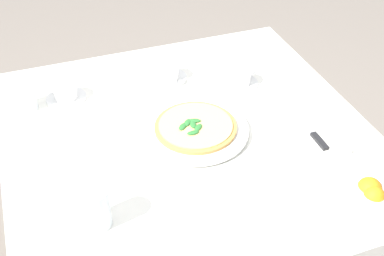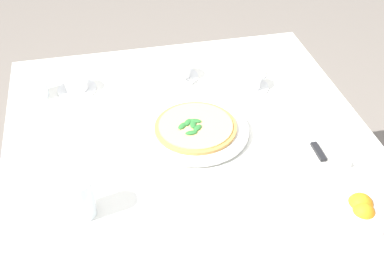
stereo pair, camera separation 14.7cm
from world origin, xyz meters
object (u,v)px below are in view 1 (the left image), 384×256
at_px(pizza_plate, 195,129).
at_px(napkin_folded, 310,135).
at_px(coffee_cup_left_edge, 65,92).
at_px(dinner_knife, 310,131).
at_px(coffee_cup_center_back, 168,72).
at_px(citrus_bowl, 369,193).
at_px(coffee_cup_far_right, 240,77).
at_px(water_glass_right_edge, 96,210).
at_px(pizza, 195,126).
at_px(water_glass_far_left, 24,96).

distance_m(pizza_plate, napkin_folded, 0.34).
distance_m(pizza_plate, coffee_cup_left_edge, 0.46).
xyz_separation_m(napkin_folded, dinner_knife, (0.00, -0.00, 0.01)).
distance_m(coffee_cup_center_back, coffee_cup_left_edge, 0.35).
bearing_deg(citrus_bowl, coffee_cup_far_right, 8.39).
bearing_deg(pizza_plate, water_glass_right_edge, 126.28).
distance_m(coffee_cup_center_back, water_glass_right_edge, 0.66).
bearing_deg(coffee_cup_far_right, coffee_cup_left_edge, 78.87).
bearing_deg(dinner_knife, pizza_plate, 66.78).
relative_size(coffee_cup_left_edge, napkin_folded, 0.57).
bearing_deg(pizza, dinner_knife, -113.72).
distance_m(pizza_plate, coffee_cup_center_back, 0.31).
bearing_deg(coffee_cup_center_back, napkin_folded, -146.37).
xyz_separation_m(coffee_cup_far_right, coffee_cup_center_back, (0.11, 0.22, 0.00)).
height_order(water_glass_right_edge, dinner_knife, water_glass_right_edge).
relative_size(coffee_cup_center_back, water_glass_far_left, 1.31).
height_order(water_glass_right_edge, napkin_folded, water_glass_right_edge).
xyz_separation_m(pizza_plate, coffee_cup_left_edge, (0.31, 0.34, 0.01)).
relative_size(pizza_plate, coffee_cup_left_edge, 2.43).
bearing_deg(pizza_plate, coffee_cup_far_right, -49.90).
height_order(water_glass_far_left, citrus_bowl, water_glass_far_left).
height_order(pizza_plate, coffee_cup_far_right, coffee_cup_far_right).
distance_m(pizza_plate, coffee_cup_far_right, 0.30).
relative_size(coffee_cup_far_right, water_glass_far_left, 1.30).
height_order(pizza_plate, citrus_bowl, citrus_bowl).
bearing_deg(water_glass_right_edge, coffee_cup_left_edge, -0.61).
bearing_deg(coffee_cup_center_back, coffee_cup_far_right, -117.44).
bearing_deg(citrus_bowl, pizza_plate, 37.94).
distance_m(coffee_cup_center_back, citrus_bowl, 0.78).
relative_size(pizza_plate, napkin_folded, 1.39).
relative_size(coffee_cup_far_right, coffee_cup_left_edge, 1.02).
bearing_deg(napkin_folded, coffee_cup_left_edge, 51.77).
distance_m(coffee_cup_far_right, coffee_cup_center_back, 0.25).
relative_size(pizza, coffee_cup_left_edge, 1.88).
height_order(pizza_plate, napkin_folded, napkin_folded).
relative_size(pizza_plate, dinner_knife, 1.62).
bearing_deg(coffee_cup_center_back, coffee_cup_left_edge, 90.20).
height_order(pizza, napkin_folded, pizza).
bearing_deg(water_glass_right_edge, pizza, -53.72).
relative_size(water_glass_far_left, napkin_folded, 0.44).
relative_size(coffee_cup_far_right, dinner_knife, 0.68).
distance_m(dinner_knife, citrus_bowl, 0.27).
distance_m(pizza, water_glass_right_edge, 0.43).
relative_size(coffee_cup_far_right, napkin_folded, 0.58).
bearing_deg(pizza, pizza_plate, -58.32).
relative_size(coffee_cup_center_back, dinner_knife, 0.68).
bearing_deg(coffee_cup_far_right, water_glass_far_left, 81.64).
relative_size(pizza_plate, water_glass_far_left, 3.12).
distance_m(coffee_cup_far_right, coffee_cup_left_edge, 0.58).
bearing_deg(citrus_bowl, coffee_cup_center_back, 23.16).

